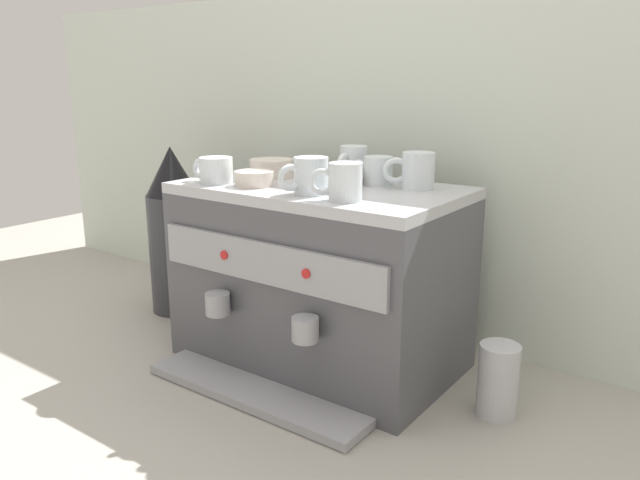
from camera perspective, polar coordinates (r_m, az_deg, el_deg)
ground_plane at (r=1.57m, az=0.00°, el=-10.84°), size 4.00×4.00×0.00m
tiled_backsplash_wall at (r=1.68m, az=5.98°, el=6.92°), size 2.80×0.03×0.90m
espresso_machine at (r=1.49m, az=-0.11°, el=-3.37°), size 0.65×0.49×0.44m
ceramic_cup_0 at (r=1.25m, az=2.15°, el=5.36°), size 0.10×0.08×0.08m
ceramic_cup_1 at (r=1.50m, az=3.01°, el=7.04°), size 0.07×0.11×0.08m
ceramic_cup_2 at (r=1.32m, az=-1.00°, el=5.92°), size 0.07×0.11×0.08m
ceramic_cup_3 at (r=1.40m, az=8.82°, el=6.32°), size 0.11×0.09×0.08m
ceramic_cup_4 at (r=1.49m, az=-9.64°, el=6.35°), size 0.11×0.08×0.06m
ceramic_cup_5 at (r=1.45m, az=5.20°, el=6.37°), size 0.10×0.07×0.07m
ceramic_bowl_0 at (r=1.44m, az=-6.04°, el=5.62°), size 0.09×0.09×0.03m
ceramic_bowl_1 at (r=1.41m, az=1.92°, el=5.46°), size 0.10×0.10×0.03m
ceramic_bowl_2 at (r=1.56m, az=-4.46°, el=6.56°), size 0.11×0.11×0.04m
coffee_grinder at (r=1.86m, az=-13.20°, el=0.80°), size 0.15×0.15×0.49m
milk_pitcher at (r=1.35m, az=15.99°, el=-12.35°), size 0.08×0.08×0.16m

